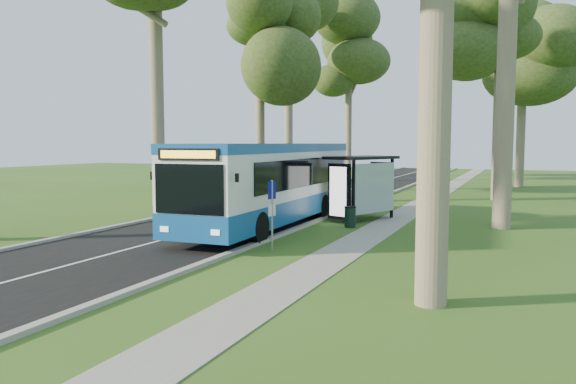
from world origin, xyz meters
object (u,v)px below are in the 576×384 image
at_px(bus, 272,184).
at_px(litter_bin, 350,217).
at_px(bus_stop_sign, 272,207).
at_px(bus_shelter, 362,175).
at_px(car_white, 309,175).
at_px(car_silver, 314,174).

relative_size(bus, litter_bin, 15.04).
distance_m(bus_stop_sign, litter_bin, 6.07).
xyz_separation_m(bus_shelter, car_white, (-10.54, 21.36, -1.36)).
height_order(bus, bus_shelter, bus).
distance_m(bus, bus_stop_sign, 5.46).
bearing_deg(car_silver, bus_stop_sign, -65.04).
bearing_deg(bus_stop_sign, bus, 134.76).
bearing_deg(litter_bin, car_silver, 113.23).
distance_m(litter_bin, car_white, 25.67).
xyz_separation_m(bus_shelter, car_silver, (-10.59, 22.82, -1.29)).
height_order(litter_bin, car_white, car_white).
distance_m(bus_stop_sign, car_white, 30.89).
height_order(bus_stop_sign, car_silver, bus_stop_sign).
bearing_deg(litter_bin, car_white, 114.41).
distance_m(bus, litter_bin, 3.50).
relative_size(litter_bin, car_white, 0.22).
bearing_deg(bus_shelter, bus, -112.64).
relative_size(bus_stop_sign, car_white, 0.58).
xyz_separation_m(bus_stop_sign, bus_shelter, (0.76, 7.94, 0.59)).
height_order(bus, bus_stop_sign, bus).
distance_m(bus_stop_sign, bus_shelter, 8.00).
xyz_separation_m(litter_bin, car_white, (-10.61, 23.37, 0.24)).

